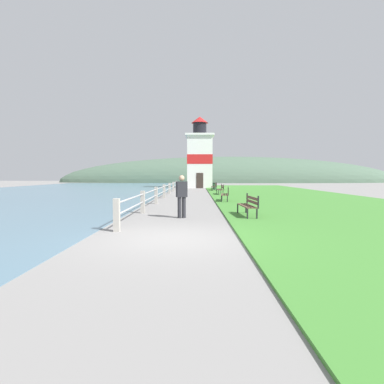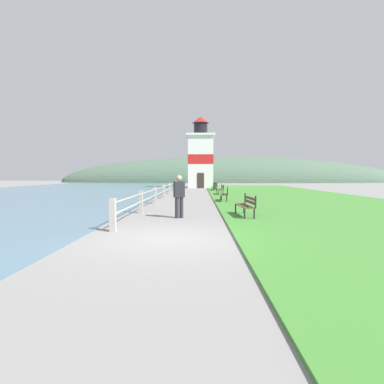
{
  "view_description": "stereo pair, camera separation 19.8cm",
  "coord_description": "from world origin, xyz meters",
  "px_view_note": "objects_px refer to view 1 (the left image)",
  "views": [
    {
      "loc": [
        0.7,
        -8.09,
        1.74
      ],
      "look_at": [
        0.29,
        17.09,
        0.3
      ],
      "focal_mm": 28.0,
      "sensor_mm": 36.0,
      "label": 1
    },
    {
      "loc": [
        0.9,
        -8.09,
        1.74
      ],
      "look_at": [
        0.29,
        17.09,
        0.3
      ],
      "focal_mm": 28.0,
      "sensor_mm": 36.0,
      "label": 2
    }
  ],
  "objects_px": {
    "park_bench_far": "(221,189)",
    "park_bench_by_lighthouse": "(214,186)",
    "park_bench_midway": "(226,193)",
    "trash_bin": "(215,186)",
    "park_bench_near": "(249,204)",
    "person_strolling": "(182,195)",
    "lighthouse": "(200,158)"
  },
  "relations": [
    {
      "from": "park_bench_far",
      "to": "park_bench_by_lighthouse",
      "type": "height_order",
      "value": "same"
    },
    {
      "from": "park_bench_midway",
      "to": "trash_bin",
      "type": "bearing_deg",
      "value": -84.67
    },
    {
      "from": "park_bench_midway",
      "to": "park_bench_by_lighthouse",
      "type": "relative_size",
      "value": 1.17
    },
    {
      "from": "park_bench_midway",
      "to": "park_bench_far",
      "type": "distance_m",
      "value": 6.68
    },
    {
      "from": "park_bench_near",
      "to": "person_strolling",
      "type": "height_order",
      "value": "person_strolling"
    },
    {
      "from": "lighthouse",
      "to": "park_bench_near",
      "type": "bearing_deg",
      "value": -86.42
    },
    {
      "from": "park_bench_near",
      "to": "trash_bin",
      "type": "bearing_deg",
      "value": -94.07
    },
    {
      "from": "park_bench_far",
      "to": "park_bench_by_lighthouse",
      "type": "xyz_separation_m",
      "value": [
        -0.17,
        6.49,
        -0.0
      ]
    },
    {
      "from": "park_bench_by_lighthouse",
      "to": "park_bench_far",
      "type": "bearing_deg",
      "value": 89.53
    },
    {
      "from": "park_bench_midway",
      "to": "trash_bin",
      "type": "height_order",
      "value": "park_bench_midway"
    },
    {
      "from": "park_bench_far",
      "to": "lighthouse",
      "type": "distance_m",
      "value": 15.1
    },
    {
      "from": "park_bench_by_lighthouse",
      "to": "lighthouse",
      "type": "bearing_deg",
      "value": -81.16
    },
    {
      "from": "person_strolling",
      "to": "park_bench_by_lighthouse",
      "type": "bearing_deg",
      "value": -27.62
    },
    {
      "from": "park_bench_near",
      "to": "park_bench_far",
      "type": "xyz_separation_m",
      "value": [
        -0.05,
        13.79,
        0.0
      ]
    },
    {
      "from": "park_bench_near",
      "to": "trash_bin",
      "type": "xyz_separation_m",
      "value": [
        -0.11,
        22.01,
        -0.12
      ]
    },
    {
      "from": "park_bench_near",
      "to": "person_strolling",
      "type": "relative_size",
      "value": 1.06
    },
    {
      "from": "park_bench_midway",
      "to": "park_bench_far",
      "type": "bearing_deg",
      "value": -85.86
    },
    {
      "from": "park_bench_far",
      "to": "trash_bin",
      "type": "bearing_deg",
      "value": -91.06
    },
    {
      "from": "park_bench_midway",
      "to": "park_bench_far",
      "type": "height_order",
      "value": "same"
    },
    {
      "from": "park_bench_midway",
      "to": "park_bench_far",
      "type": "xyz_separation_m",
      "value": [
        0.2,
        6.68,
        -0.0
      ]
    },
    {
      "from": "park_bench_by_lighthouse",
      "to": "park_bench_midway",
      "type": "bearing_deg",
      "value": 87.88
    },
    {
      "from": "park_bench_near",
      "to": "lighthouse",
      "type": "distance_m",
      "value": 28.64
    },
    {
      "from": "park_bench_by_lighthouse",
      "to": "trash_bin",
      "type": "height_order",
      "value": "park_bench_by_lighthouse"
    },
    {
      "from": "person_strolling",
      "to": "trash_bin",
      "type": "distance_m",
      "value": 22.46
    },
    {
      "from": "park_bench_far",
      "to": "park_bench_near",
      "type": "bearing_deg",
      "value": 88.74
    },
    {
      "from": "park_bench_midway",
      "to": "lighthouse",
      "type": "distance_m",
      "value": 21.61
    },
    {
      "from": "park_bench_near",
      "to": "park_bench_midway",
      "type": "bearing_deg",
      "value": -92.31
    },
    {
      "from": "lighthouse",
      "to": "trash_bin",
      "type": "height_order",
      "value": "lighthouse"
    },
    {
      "from": "lighthouse",
      "to": "trash_bin",
      "type": "xyz_separation_m",
      "value": [
        1.66,
        -6.36,
        -3.67
      ]
    },
    {
      "from": "person_strolling",
      "to": "trash_bin",
      "type": "relative_size",
      "value": 2.06
    },
    {
      "from": "lighthouse",
      "to": "trash_bin",
      "type": "bearing_deg",
      "value": -75.37
    },
    {
      "from": "park_bench_far",
      "to": "park_bench_midway",
      "type": "bearing_deg",
      "value": 86.79
    }
  ]
}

